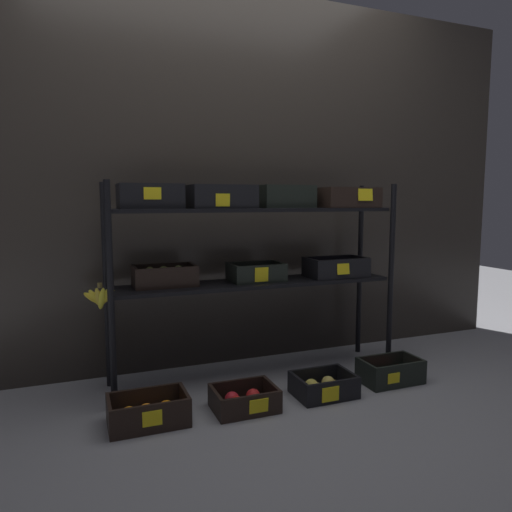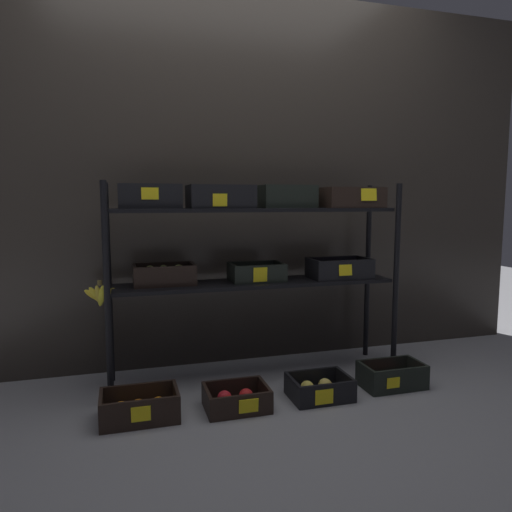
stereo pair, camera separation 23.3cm
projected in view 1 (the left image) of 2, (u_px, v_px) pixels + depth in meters
The scene contains 7 objects.
ground_plane at pixel (256, 376), 2.72m from camera, with size 10.00×10.00×0.00m, color gray.
storefront_wall at pixel (235, 181), 2.92m from camera, with size 4.01×0.12×2.27m, color #2D2823.
display_rack at pixel (252, 241), 2.62m from camera, with size 1.75×0.36×1.11m.
crate_ground_orange at pixel (148, 413), 2.12m from camera, with size 0.36×0.22×0.14m.
crate_ground_apple_red at pixel (245, 400), 2.28m from camera, with size 0.31×0.23×0.11m.
crate_ground_apple_gold at pixel (323, 387), 2.44m from camera, with size 0.31×0.23×0.12m.
crate_ground_right_apple_red at pixel (390, 373), 2.62m from camera, with size 0.34×0.21×0.13m.
Camera 1 is at (-0.95, -2.44, 1.01)m, focal length 32.78 mm.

